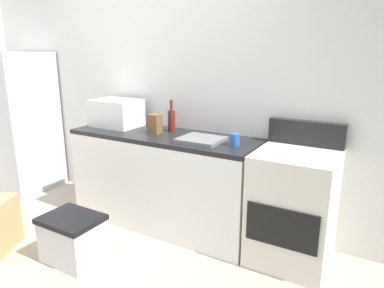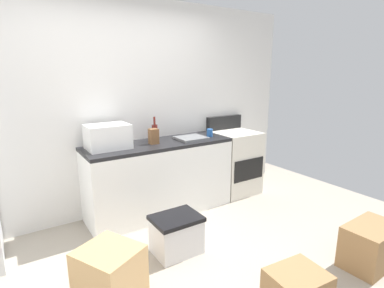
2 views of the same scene
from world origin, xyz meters
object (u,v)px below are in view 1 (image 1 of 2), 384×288
(stove_oven, at_px, (293,206))
(microwave, at_px, (117,113))
(storage_bin, at_px, (73,238))
(refrigerator, at_px, (20,122))
(wine_bottle, at_px, (172,120))
(knife_block, at_px, (155,124))
(coffee_mug, at_px, (235,140))

(stove_oven, distance_m, microwave, 1.91)
(microwave, distance_m, storage_bin, 1.30)
(refrigerator, distance_m, wine_bottle, 2.08)
(refrigerator, distance_m, knife_block, 1.98)
(coffee_mug, bearing_deg, stove_oven, 5.99)
(coffee_mug, bearing_deg, wine_bottle, 166.59)
(microwave, bearing_deg, coffee_mug, -4.23)
(knife_block, bearing_deg, storage_bin, -103.20)
(knife_block, bearing_deg, refrigerator, -179.09)
(wine_bottle, bearing_deg, stove_oven, -5.67)
(wine_bottle, relative_size, coffee_mug, 3.00)
(knife_block, bearing_deg, wine_bottle, 59.10)
(microwave, height_order, wine_bottle, wine_bottle)
(wine_bottle, distance_m, storage_bin, 1.33)
(refrigerator, height_order, knife_block, refrigerator)
(stove_oven, bearing_deg, storage_bin, -149.24)
(microwave, xyz_separation_m, wine_bottle, (0.61, 0.07, -0.03))
(refrigerator, height_order, storage_bin, refrigerator)
(knife_block, height_order, storage_bin, knife_block)
(microwave, xyz_separation_m, storage_bin, (0.32, -0.94, -0.84))
(refrigerator, distance_m, stove_oven, 3.29)
(microwave, distance_m, knife_block, 0.53)
(stove_oven, height_order, storage_bin, stove_oven)
(coffee_mug, bearing_deg, storage_bin, -140.19)
(refrigerator, relative_size, stove_oven, 1.48)
(storage_bin, bearing_deg, refrigerator, 154.65)
(knife_block, distance_m, storage_bin, 1.20)
(stove_oven, height_order, wine_bottle, wine_bottle)
(refrigerator, distance_m, storage_bin, 2.05)
(knife_block, xyz_separation_m, storage_bin, (-0.20, -0.87, -0.80))
(stove_oven, relative_size, wine_bottle, 3.67)
(stove_oven, distance_m, knife_block, 1.40)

